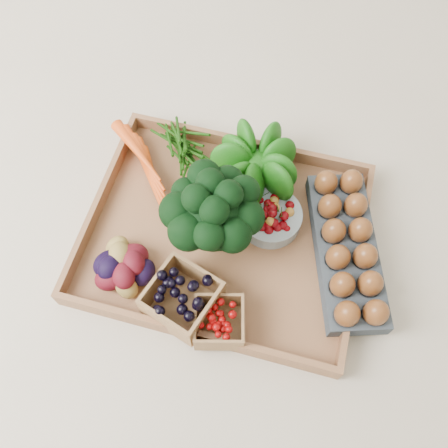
% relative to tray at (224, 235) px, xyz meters
% --- Properties ---
extents(ground, '(4.00, 4.00, 0.00)m').
position_rel_tray_xyz_m(ground, '(0.00, 0.00, -0.01)').
color(ground, beige).
rests_on(ground, ground).
extents(tray, '(0.55, 0.45, 0.01)m').
position_rel_tray_xyz_m(tray, '(0.00, 0.00, 0.00)').
color(tray, '#92613D').
rests_on(tray, ground).
extents(carrots, '(0.19, 0.13, 0.04)m').
position_rel_tray_xyz_m(carrots, '(-0.20, 0.10, 0.03)').
color(carrots, '#EA4E13').
rests_on(carrots, tray).
extents(lettuce, '(0.13, 0.13, 0.13)m').
position_rel_tray_xyz_m(lettuce, '(0.03, 0.15, 0.07)').
color(lettuce, '#0F470B').
rests_on(lettuce, tray).
extents(broccoli, '(0.19, 0.19, 0.15)m').
position_rel_tray_xyz_m(broccoli, '(-0.02, -0.02, 0.08)').
color(broccoli, black).
rests_on(broccoli, tray).
extents(cherry_bowl, '(0.13, 0.13, 0.03)m').
position_rel_tray_xyz_m(cherry_bowl, '(0.08, 0.05, 0.02)').
color(cherry_bowl, '#8C9EA5').
rests_on(cherry_bowl, tray).
extents(egg_carton, '(0.21, 0.35, 0.04)m').
position_rel_tray_xyz_m(egg_carton, '(0.25, 0.02, 0.03)').
color(egg_carton, '#3B434B').
rests_on(egg_carton, tray).
extents(potatoes, '(0.14, 0.14, 0.08)m').
position_rel_tray_xyz_m(potatoes, '(-0.17, -0.13, 0.05)').
color(potatoes, '#470B14').
rests_on(potatoes, tray).
extents(punnet_blackberry, '(0.15, 0.15, 0.08)m').
position_rel_tray_xyz_m(punnet_blackberry, '(-0.03, -0.17, 0.05)').
color(punnet_blackberry, black).
rests_on(punnet_blackberry, tray).
extents(punnet_raspberry, '(0.11, 0.11, 0.06)m').
position_rel_tray_xyz_m(punnet_raspberry, '(0.04, -0.19, 0.04)').
color(punnet_raspberry, '#730505').
rests_on(punnet_raspberry, tray).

